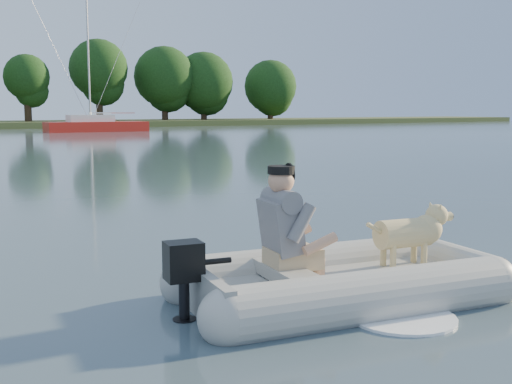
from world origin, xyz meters
TOP-DOWN VIEW (x-y plane):
  - water at (0.00, 0.00)m, footprint 160.00×160.00m
  - dinghy at (0.11, -0.01)m, footprint 5.20×4.00m
  - man at (-0.59, 0.15)m, footprint 0.83×0.74m
  - dog at (0.76, -0.07)m, footprint 0.99×0.49m
  - outboard_motor at (-1.56, 0.26)m, footprint 0.46×0.36m
  - sailboat at (13.17, 46.05)m, footprint 8.14×2.78m

SIDE VIEW (x-z plane):
  - water at x=0.00m, z-range 0.00..0.00m
  - outboard_motor at x=-1.56m, z-range -0.08..0.71m
  - sailboat at x=13.17m, z-range -5.04..6.01m
  - dog at x=0.76m, z-range 0.21..0.84m
  - dinghy at x=0.11m, z-range -0.10..1.30m
  - man at x=-0.59m, z-range 0.24..1.34m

